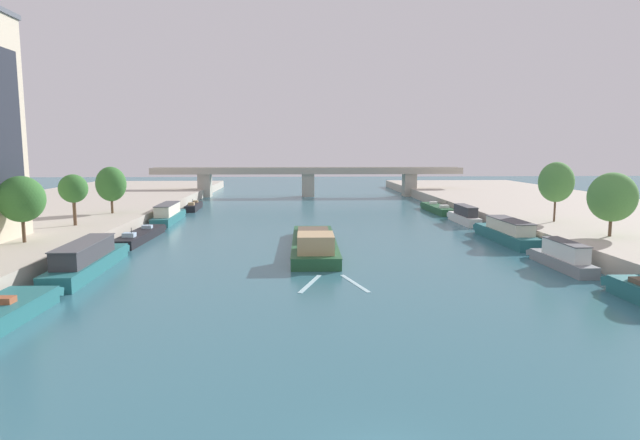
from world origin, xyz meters
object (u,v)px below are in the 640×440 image
Objects in this scene: moored_boat_left_second at (141,236)px; moored_boat_right_gap_after at (507,232)px; bridge_far at (308,177)px; moored_boat_left_near at (88,259)px; tree_left_distant at (21,199)px; moored_boat_right_near at (464,216)px; tree_right_end_of_row at (556,182)px; moored_boat_left_downstream at (169,214)px; barge_midriver at (314,243)px; moored_boat_right_far at (562,257)px; moored_boat_right_downstream at (437,209)px; tree_left_third at (111,184)px; tree_right_past_mid at (612,197)px; tree_left_nearest at (73,189)px; moored_boat_left_gap_after at (194,206)px.

moored_boat_left_second is 0.98× the size of moored_boat_right_gap_after.
moored_boat_right_gap_after is 0.21× the size of bridge_far.
tree_left_distant is at bearing 146.43° from moored_boat_left_near.
moored_boat_right_near is at bearing 16.34° from moored_boat_left_second.
tree_right_end_of_row reaches higher than bridge_far.
moored_boat_left_second is at bearing -88.36° from moored_boat_left_downstream.
barge_midriver is 24.20m from moored_boat_right_far.
moored_boat_right_downstream is (43.02, 44.34, -0.58)m from moored_boat_left_near.
moored_boat_left_second is 63.73m from bridge_far.
tree_left_third is 62.76m from tree_right_past_mid.
tree_left_nearest is (-7.07, -16.58, 5.02)m from moored_boat_left_downstream.
moored_boat_right_near is at bearing -65.16° from bridge_far.
barge_midriver reaches higher than moored_boat_right_downstream.
moored_boat_right_far is 44.72m from moored_boat_right_downstream.
tree_right_end_of_row reaches higher than tree_left_third.
moored_boat_left_downstream is 2.02× the size of tree_right_end_of_row.
moored_boat_left_gap_after is at bearing -128.35° from bridge_far.
barge_midriver is 1.52× the size of moored_boat_left_second.
tree_right_past_mid reaches higher than tree_left_third.
moored_boat_right_downstream is 39.41m from bridge_far.
moored_boat_right_downstream is (0.46, 44.71, -0.47)m from moored_boat_right_far.
moored_boat_right_far reaches higher than moored_boat_left_second.
tree_left_nearest is 66.66m from bridge_far.
moored_boat_right_downstream is 28.36m from tree_right_end_of_row.
tree_left_distant reaches higher than moored_boat_left_gap_after.
moored_boat_left_second is at bearing -147.88° from moored_boat_right_downstream.
moored_boat_left_near is at bearing -145.28° from moored_boat_right_near.
moored_boat_left_downstream is 2.28× the size of tree_left_third.
moored_boat_left_downstream is 1.34× the size of moored_boat_right_near.
tree_right_past_mid is 76.73m from bridge_far.
tree_right_end_of_row is (7.50, 3.86, 5.62)m from moored_boat_right_gap_after.
moored_boat_left_downstream is at bearing -116.95° from bridge_far.
tree_right_end_of_row is at bearing -11.26° from tree_left_third.
moored_boat_right_far is 0.14× the size of bridge_far.
tree_right_past_mid is at bearing -67.37° from bridge_far.
moored_boat_right_far is 51.05m from tree_left_distant.
moored_boat_left_second is 51.24m from tree_right_end_of_row.
barge_midriver is at bearing -49.45° from moored_boat_left_downstream.
moored_boat_left_downstream reaches higher than moored_boat_right_far.
moored_boat_left_near is 50.09m from moored_boat_left_gap_after.
moored_boat_right_near reaches higher than moored_boat_right_far.
moored_boat_right_near is (43.39, 12.72, 0.58)m from moored_boat_left_second.
tree_right_past_mid is (7.71, -23.68, 4.80)m from moored_boat_right_near.
moored_boat_right_near is at bearing 88.92° from moored_boat_right_far.
moored_boat_left_second is at bearing 57.18° from tree_left_distant.
moored_boat_left_downstream is 55.06m from moored_boat_right_far.
tree_left_distant is 58.78m from tree_right_past_mid.
barge_midriver is at bearing 7.70° from tree_left_distant.
moored_boat_left_gap_after is at bearing 172.39° from moored_boat_right_downstream.
moored_boat_left_downstream is 58.61m from tree_right_past_mid.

